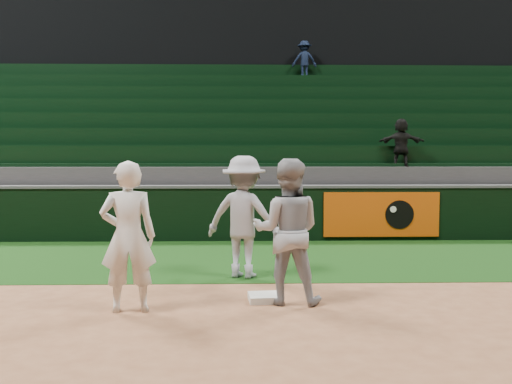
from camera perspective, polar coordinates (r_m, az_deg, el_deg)
ground at (r=7.87m, az=-0.37°, el=-10.67°), size 70.00×70.00×0.00m
foul_grass at (r=10.80m, az=-0.69°, el=-6.62°), size 36.00×4.20×0.01m
upper_deck at (r=25.38m, az=-1.19°, el=13.08°), size 40.00×12.00×12.00m
first_base at (r=7.77m, az=0.81°, el=-10.52°), size 0.44×0.44×0.09m
first_baseman at (r=7.29m, az=-12.67°, el=-4.37°), size 0.75×0.55×1.89m
baserunner at (r=7.54m, az=3.14°, el=-3.92°), size 1.02×0.85×1.91m
base_coach at (r=9.03m, az=-1.22°, el=-2.49°), size 1.42×1.10×1.93m
field_wall at (r=12.88m, az=-0.72°, el=-2.06°), size 36.00×0.45×1.25m
stadium_seating at (r=16.59m, az=-1.01°, el=2.99°), size 36.00×5.95×5.58m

